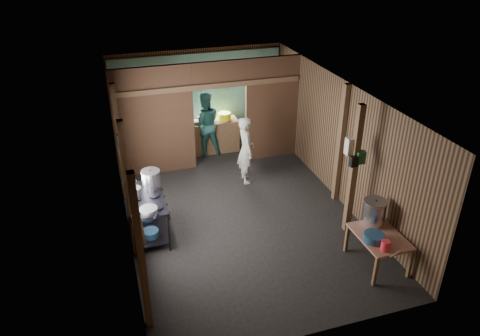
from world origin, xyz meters
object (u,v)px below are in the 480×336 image
object	(u,v)px
pink_bucket	(385,246)
stock_pot	(374,213)
cook	(246,150)
prep_table	(377,250)
gas_range	(148,216)
yellow_tub	(224,116)
stove_pot_large	(151,179)

from	to	relation	value
pink_bucket	stock_pot	bearing A→B (deg)	72.58
pink_bucket	cook	xyz separation A→B (m)	(-1.12, 3.91, 0.10)
pink_bucket	prep_table	bearing A→B (deg)	68.14
gas_range	stock_pot	world-z (taller)	stock_pot
cook	yellow_tub	bearing A→B (deg)	3.08
prep_table	pink_bucket	world-z (taller)	pink_bucket
prep_table	stove_pot_large	distance (m)	4.37
prep_table	gas_range	bearing A→B (deg)	150.58
gas_range	stock_pot	xyz separation A→B (m)	(3.79, -1.73, 0.41)
cook	stove_pot_large	bearing A→B (deg)	118.46
stove_pot_large	pink_bucket	world-z (taller)	stove_pot_large
gas_range	pink_bucket	xyz separation A→B (m)	(3.56, -2.46, 0.28)
stove_pot_large	stock_pot	world-z (taller)	stove_pot_large
prep_table	yellow_tub	distance (m)	5.53
gas_range	yellow_tub	distance (m)	4.10
gas_range	cook	xyz separation A→B (m)	(2.44, 1.45, 0.38)
pink_bucket	cook	size ratio (longest dim) A/B	0.11
gas_range	prep_table	distance (m)	4.26
pink_bucket	cook	bearing A→B (deg)	105.98
cook	pink_bucket	bearing A→B (deg)	-160.91
pink_bucket	yellow_tub	xyz separation A→B (m)	(-1.12, 5.71, 0.25)
gas_range	yellow_tub	bearing A→B (deg)	53.03
prep_table	yellow_tub	bearing A→B (deg)	103.33
gas_range	cook	bearing A→B (deg)	30.71
prep_table	stove_pot_large	size ratio (longest dim) A/B	2.78
gas_range	prep_table	world-z (taller)	gas_range
pink_bucket	yellow_tub	bearing A→B (deg)	101.09
gas_range	stock_pot	bearing A→B (deg)	-24.46
stock_pot	prep_table	bearing A→B (deg)	-102.76
stove_pot_large	pink_bucket	xyz separation A→B (m)	(3.39, -2.83, -0.29)
prep_table	cook	xyz separation A→B (m)	(-1.27, 3.54, 0.49)
stock_pot	stove_pot_large	bearing A→B (deg)	149.90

